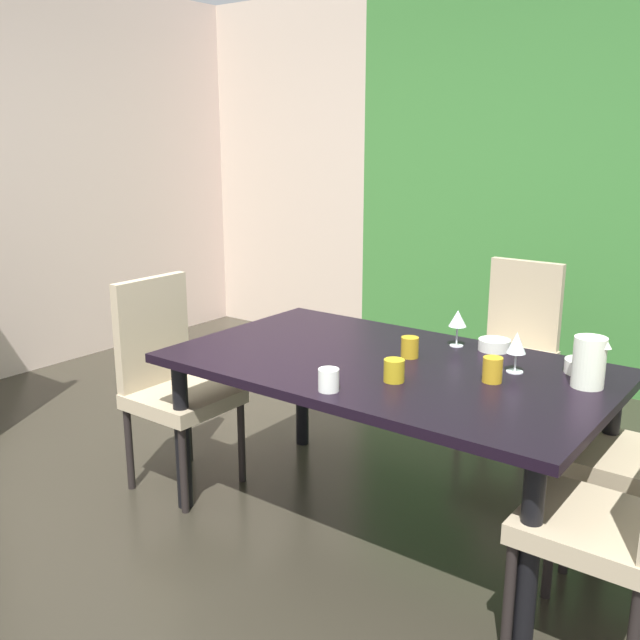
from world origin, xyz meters
TOP-DOWN VIEW (x-y plane):
  - ground_plane at (0.00, 0.00)m, footprint 5.21×5.53m
  - back_panel_interior at (-1.78, 2.72)m, footprint 1.65×0.10m
  - garden_window_panel at (0.82, 2.72)m, footprint 3.56×0.10m
  - dining_table at (0.68, 0.39)m, footprint 1.82×1.08m
  - chair_head_far at (0.72, 1.70)m, footprint 0.44×0.45m
  - chair_right_near at (1.72, 0.10)m, footprint 0.44×0.44m
  - chair_left_near at (-0.36, 0.10)m, footprint 0.44×0.44m
  - wine_glass_east at (0.80, 0.77)m, footprint 0.08×0.08m
  - wine_glass_south at (1.16, 0.58)m, footprint 0.08×0.08m
  - serving_bowl_north at (1.38, 0.73)m, footprint 0.15×0.15m
  - serving_bowl_center at (0.97, 0.81)m, footprint 0.14×0.14m
  - cup_corner at (1.13, 0.41)m, footprint 0.08×0.08m
  - cup_right at (0.83, 0.19)m, footprint 0.08×0.08m
  - cup_near_window at (0.69, -0.04)m, footprint 0.08×0.08m
  - cup_rear at (0.72, 0.50)m, footprint 0.08×0.08m
  - pitcher_near_shelf at (1.44, 0.58)m, footprint 0.14×0.12m

SIDE VIEW (x-z plane):
  - ground_plane at x=0.00m, z-range -0.02..0.00m
  - chair_head_far at x=0.72m, z-range 0.05..1.03m
  - chair_left_near at x=-0.36m, z-range 0.04..1.06m
  - chair_right_near at x=1.72m, z-range 0.04..1.07m
  - dining_table at x=0.68m, z-range 0.30..1.04m
  - serving_bowl_center at x=0.97m, z-range 0.75..0.80m
  - serving_bowl_north at x=1.38m, z-range 0.75..0.80m
  - cup_near_window at x=0.69m, z-range 0.75..0.83m
  - cup_right at x=0.83m, z-range 0.75..0.83m
  - cup_rear at x=0.72m, z-range 0.75..0.83m
  - cup_corner at x=1.13m, z-range 0.75..0.84m
  - pitcher_near_shelf at x=1.44m, z-range 0.75..0.94m
  - wine_glass_south at x=1.16m, z-range 0.78..0.95m
  - wine_glass_east at x=0.80m, z-range 0.79..0.95m
  - back_panel_interior at x=-1.78m, z-range 0.00..2.75m
  - garden_window_panel at x=0.82m, z-range 0.00..2.75m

